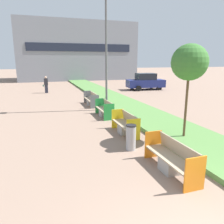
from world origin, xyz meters
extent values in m
cube|color=#568442|center=(3.20, 12.00, 0.09)|extent=(2.80, 120.00, 0.18)
cube|color=gray|center=(4.00, 38.01, 4.76)|extent=(19.52, 8.97, 9.52)
cube|color=#1E2333|center=(4.00, 33.48, 5.24)|extent=(16.40, 0.08, 1.20)
cube|color=#9E9B96|center=(0.90, 3.24, 0.21)|extent=(0.52, 0.60, 0.42)
cube|color=tan|center=(0.90, 3.24, 0.44)|extent=(0.58, 2.11, 0.05)
cube|color=tan|center=(1.17, 3.24, 0.70)|extent=(0.14, 2.03, 0.48)
cube|color=orange|center=(0.90, 2.17, 0.47)|extent=(0.62, 0.04, 0.94)
cube|color=orange|center=(0.90, 4.32, 0.47)|extent=(0.62, 0.04, 0.94)
cube|color=#9E9B96|center=(0.90, 6.94, 0.21)|extent=(0.52, 0.60, 0.42)
cube|color=tan|center=(0.90, 6.94, 0.44)|extent=(0.58, 1.87, 0.05)
cube|color=tan|center=(1.17, 6.94, 0.70)|extent=(0.14, 1.79, 0.48)
cube|color=yellow|center=(0.90, 5.99, 0.47)|extent=(0.62, 0.04, 0.94)
cube|color=yellow|center=(0.90, 7.90, 0.47)|extent=(0.62, 0.04, 0.94)
cube|color=#9E9B96|center=(0.90, 10.26, 0.21)|extent=(0.52, 0.60, 0.42)
cube|color=tan|center=(0.90, 10.26, 0.44)|extent=(0.58, 1.85, 0.05)
cube|color=tan|center=(1.17, 10.26, 0.70)|extent=(0.14, 1.78, 0.48)
cube|color=#238C3D|center=(0.90, 9.31, 0.47)|extent=(0.62, 0.04, 0.94)
cube|color=#238C3D|center=(0.90, 11.20, 0.47)|extent=(0.62, 0.04, 0.94)
cube|color=#9E9B96|center=(0.90, 13.77, 0.21)|extent=(0.52, 0.60, 0.42)
cube|color=tan|center=(0.90, 13.77, 0.44)|extent=(0.58, 2.26, 0.05)
cube|color=tan|center=(1.17, 13.77, 0.70)|extent=(0.14, 2.17, 0.48)
cube|color=slate|center=(0.90, 12.62, 0.47)|extent=(0.62, 0.04, 0.94)
cube|color=slate|center=(0.90, 14.92, 0.47)|extent=(0.62, 0.04, 0.94)
cylinder|color=#9EA0A5|center=(0.43, 5.15, 0.46)|extent=(0.36, 0.36, 0.92)
cylinder|color=black|center=(0.43, 5.15, 0.94)|extent=(0.38, 0.38, 0.05)
cylinder|color=#56595B|center=(1.55, 11.91, 3.98)|extent=(0.14, 0.14, 7.96)
cylinder|color=brown|center=(2.95, 5.39, 1.41)|extent=(0.10, 0.10, 2.81)
sphere|color=#38702D|center=(2.95, 5.39, 3.20)|extent=(1.42, 1.42, 1.42)
cube|color=#232633|center=(-2.01, 21.42, 0.41)|extent=(0.30, 0.22, 0.82)
cube|color=#232328|center=(-2.01, 21.42, 1.14)|extent=(0.38, 0.24, 0.66)
sphere|color=tan|center=(-2.01, 21.42, 1.59)|extent=(0.23, 0.23, 0.23)
cube|color=#236051|center=(-2.29, 21.42, 0.77)|extent=(0.12, 0.20, 0.18)
cube|color=navy|center=(8.82, 20.52, 0.72)|extent=(4.37, 2.21, 0.84)
cube|color=black|center=(8.82, 20.52, 1.50)|extent=(2.26, 1.77, 0.72)
cylinder|color=black|center=(10.08, 19.62, 0.30)|extent=(0.60, 0.20, 0.60)
cylinder|color=black|center=(10.08, 21.42, 0.30)|extent=(0.60, 0.20, 0.60)
cylinder|color=black|center=(7.56, 19.62, 0.30)|extent=(0.60, 0.20, 0.60)
cylinder|color=black|center=(7.56, 21.42, 0.30)|extent=(0.60, 0.20, 0.60)
camera|label=1|loc=(-2.66, -1.90, 3.28)|focal=35.00mm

